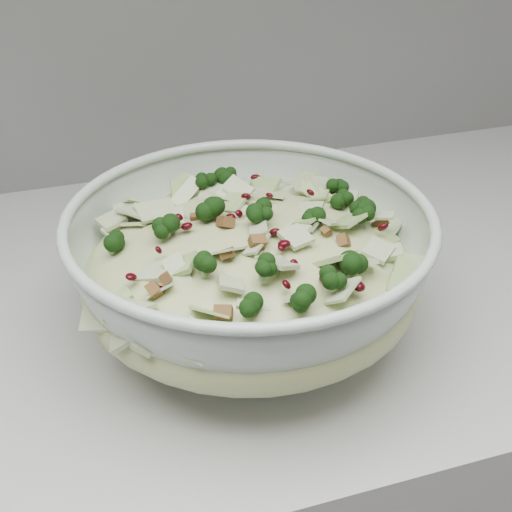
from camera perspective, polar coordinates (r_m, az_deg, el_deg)
The scene contains 3 objects.
counter at distance 1.16m, azimuth 13.98°, elevation -17.69°, with size 3.60×0.60×0.90m, color #A4A39F.
mixing_bowl at distance 0.63m, azimuth -0.51°, elevation -1.36°, with size 0.37×0.37×0.13m.
salad at distance 0.62m, azimuth -0.52°, elevation 0.24°, with size 0.34×0.34×0.13m.
Camera 1 is at (-0.47, 1.10, 1.32)m, focal length 50.00 mm.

